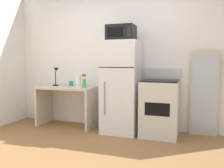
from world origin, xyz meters
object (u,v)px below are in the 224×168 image
microwave (121,33)px  oven_range (160,108)px  leaning_mirror (204,93)px  desk_lamp (56,73)px  refrigerator (121,87)px  desk (67,99)px  paper_towel_roll (79,80)px  spray_bottle (84,82)px  coffee_mug (71,83)px

microwave → oven_range: bearing=2.0°
leaning_mirror → desk_lamp: bearing=-176.5°
refrigerator → leaning_mirror: size_ratio=1.12×
desk → paper_towel_roll: paper_towel_roll is taller
desk → spray_bottle: 0.53m
desk → microwave: bearing=-2.5°
leaning_mirror → paper_towel_roll: bearing=-175.6°
paper_towel_roll → spray_bottle: 0.24m
coffee_mug → microwave: size_ratio=0.21×
oven_range → paper_towel_roll: bearing=176.8°
desk → refrigerator: bearing=-1.3°
desk_lamp → refrigerator: bearing=-3.9°
leaning_mirror → coffee_mug: bearing=-178.1°
microwave → leaning_mirror: microwave is taller
desk_lamp → refrigerator: 1.37m
paper_towel_roll → microwave: bearing=-7.1°
spray_bottle → refrigerator: size_ratio=0.16×
spray_bottle → leaning_mirror: bearing=8.8°
desk_lamp → leaning_mirror: bearing=3.5°
desk → refrigerator: size_ratio=0.68×
spray_bottle → oven_range: bearing=2.5°
desk → desk_lamp: (-0.27, 0.07, 0.47)m
desk_lamp → leaning_mirror: leaning_mirror is taller
paper_towel_roll → spray_bottle: spray_bottle is taller
coffee_mug → paper_towel_roll: (0.21, -0.09, 0.07)m
desk_lamp → leaning_mirror: (2.69, 0.17, -0.29)m
desk_lamp → desk: bearing=-13.6°
microwave → oven_range: size_ratio=0.42×
coffee_mug → leaning_mirror: (2.41, 0.08, -0.10)m
paper_towel_roll → desk: bearing=-164.0°
desk_lamp → leaning_mirror: size_ratio=0.25×
desk_lamp → coffee_mug: bearing=16.5°
coffee_mug → refrigerator: size_ratio=0.06×
spray_bottle → refrigerator: bearing=4.8°
desk_lamp → oven_range: 2.08m
desk → spray_bottle: (0.40, -0.08, 0.33)m
microwave → leaning_mirror: size_ratio=0.33×
desk → coffee_mug: coffee_mug is taller
desk_lamp → leaning_mirror: 2.72m
desk → leaning_mirror: size_ratio=0.76×
spray_bottle → refrigerator: 0.68m
coffee_mug → paper_towel_roll: bearing=-22.8°
coffee_mug → oven_range: size_ratio=0.09×
coffee_mug → spray_bottle: spray_bottle is taller
desk_lamp → microwave: microwave is taller
desk_lamp → spray_bottle: size_ratio=1.42×
desk_lamp → paper_towel_roll: 0.50m
refrigerator → spray_bottle: bearing=-175.2°
leaning_mirror → refrigerator: bearing=-169.2°
refrigerator → microwave: 0.91m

